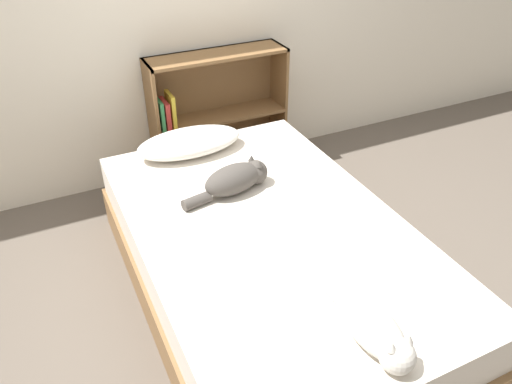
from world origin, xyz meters
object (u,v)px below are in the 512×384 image
Objects in this scene: cat_light at (376,331)px; bookshelf at (214,113)px; bed at (269,263)px; pillow at (189,142)px; cat_dark at (236,179)px.

cat_light is 0.52× the size of bookshelf.
cat_light reaches higher than bed.
cat_light is (0.02, -0.78, 0.30)m from bed.
bookshelf is at bearing 79.72° from bed.
cat_light is (0.13, -1.62, -0.00)m from pillow.
cat_light is 1.13m from cat_dark.
pillow reaches higher than bed.
cat_dark is at bearing -80.36° from pillow.
cat_dark reaches higher than bed.
cat_light is 2.14m from bookshelf.
bookshelf is (0.35, 0.50, -0.09)m from pillow.
bed is 4.17× the size of cat_light.
cat_dark is at bearing -178.33° from cat_light.
pillow is at bearing -176.03° from cat_light.
bed is 0.84m from cat_light.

